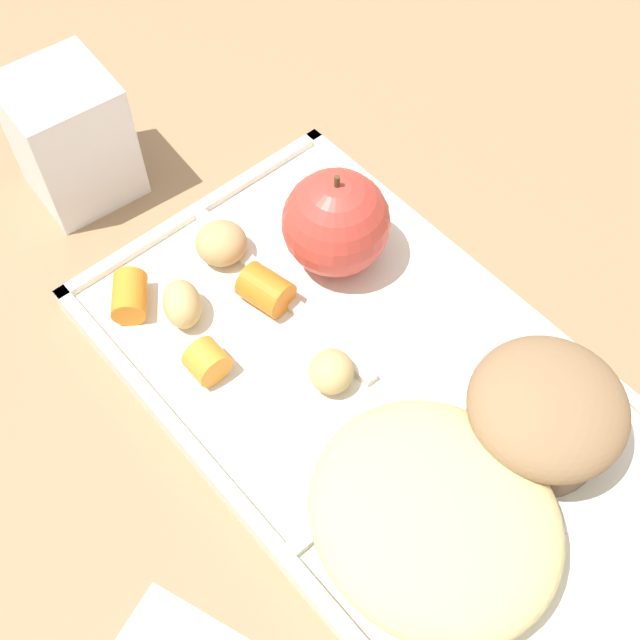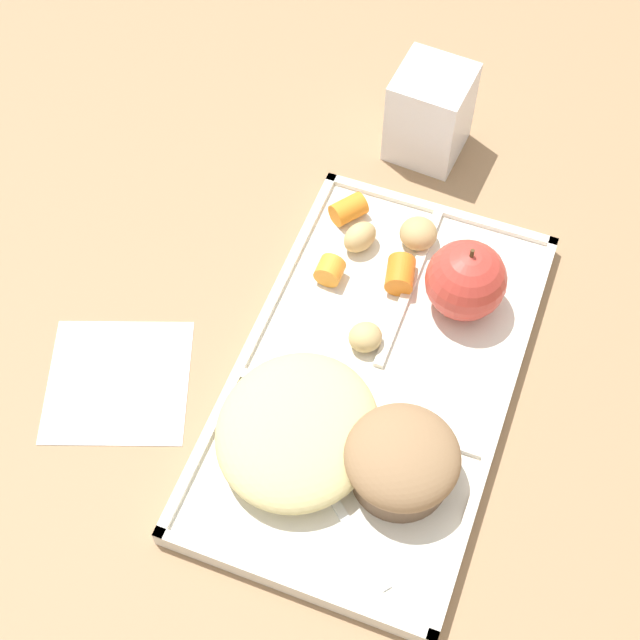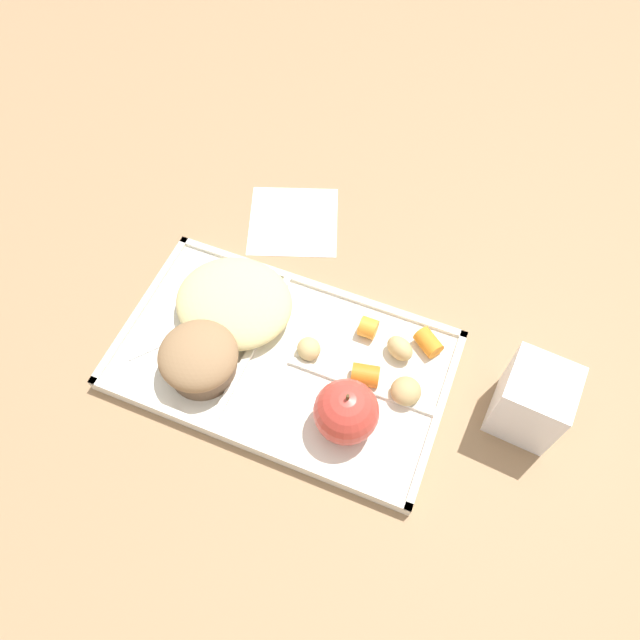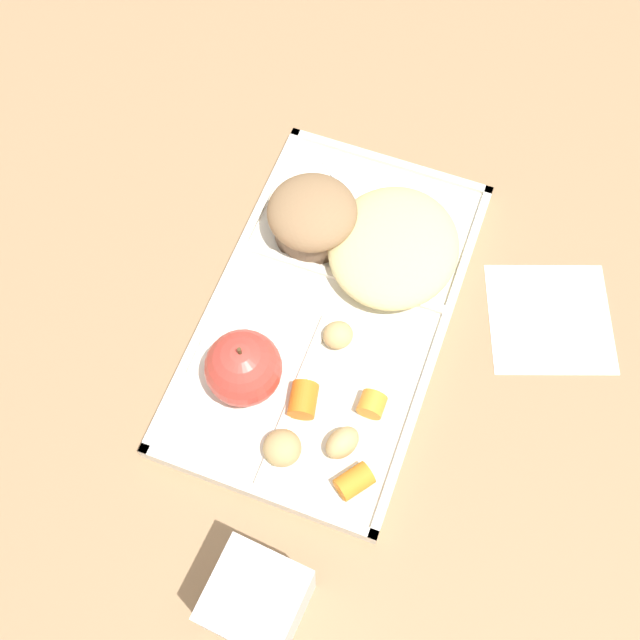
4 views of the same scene
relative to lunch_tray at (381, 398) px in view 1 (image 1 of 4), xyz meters
The scene contains 16 objects.
ground 0.01m from the lunch_tray, ahead, with size 6.00×6.00×0.00m, color #997551.
lunch_tray is the anchor object (origin of this frame).
green_apple 0.12m from the lunch_tray, 153.68° to the left, with size 0.07×0.07×0.08m.
bran_muffin 0.10m from the lunch_tray, 30.98° to the left, with size 0.09×0.09×0.06m.
carrot_slice_small 0.11m from the lunch_tray, 138.92° to the right, with size 0.02×0.02×0.02m, color orange.
carrot_slice_edge 0.18m from the lunch_tray, 152.80° to the right, with size 0.02×0.02×0.03m, color orange.
carrot_slice_large 0.10m from the lunch_tray, behind, with size 0.03×0.03×0.03m, color orange.
potato_chunk_wedge 0.15m from the lunch_tray, behind, with size 0.04×0.04×0.03m, color tan.
potato_chunk_browned 0.04m from the lunch_tray, 145.57° to the right, with size 0.03×0.03×0.02m, color tan.
potato_chunk_golden 0.14m from the lunch_tray, 155.26° to the right, with size 0.02×0.03×0.03m, color tan.
egg_noodle_pile 0.09m from the lunch_tray, 25.66° to the right, with size 0.14×0.13×0.04m, color #D6C684.
meatball_front 0.12m from the lunch_tray, 38.63° to the right, with size 0.03×0.03×0.03m, color brown.
meatball_side 0.11m from the lunch_tray, 38.70° to the right, with size 0.03×0.03×0.03m, color brown.
meatball_back 0.10m from the lunch_tray, 32.41° to the right, with size 0.03×0.03×0.03m, color brown.
plastic_fork 0.11m from the lunch_tray, ahead, with size 0.11×0.13×0.00m.
milk_carton 0.29m from the lunch_tray, behind, with size 0.07×0.07×0.10m, color white.
Camera 1 is at (0.15, -0.18, 0.46)m, focal length 45.71 mm.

